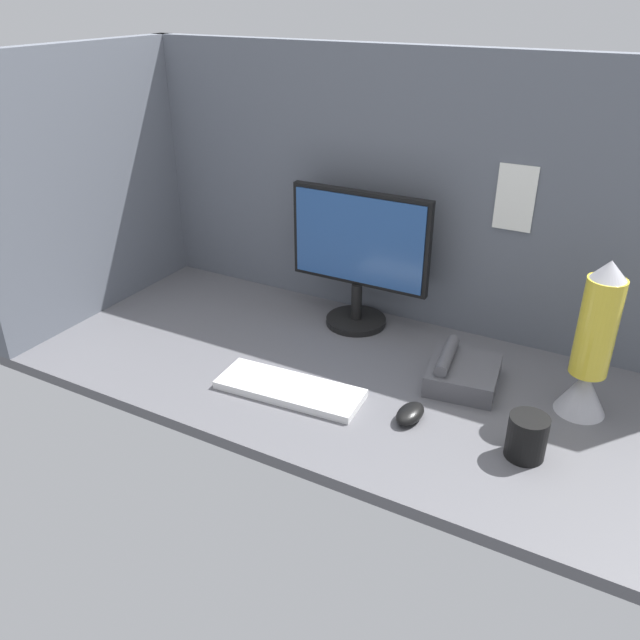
# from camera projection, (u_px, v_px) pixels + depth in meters

# --- Properties ---
(ground_plane) EXTENTS (1.80, 0.80, 0.03)m
(ground_plane) POSITION_uv_depth(u_px,v_px,m) (355.00, 376.00, 1.71)
(ground_plane) COLOR #515156
(cubicle_wall_back) EXTENTS (1.80, 0.06, 0.77)m
(cubicle_wall_back) POSITION_uv_depth(u_px,v_px,m) (416.00, 193.00, 1.82)
(cubicle_wall_back) COLOR #565B66
(cubicle_wall_back) RESTS_ON ground_plane
(cubicle_wall_side) EXTENTS (0.05, 0.80, 0.77)m
(cubicle_wall_side) POSITION_uv_depth(u_px,v_px,m) (91.00, 184.00, 1.90)
(cubicle_wall_side) COLOR #565B66
(cubicle_wall_side) RESTS_ON ground_plane
(monitor) EXTENTS (0.42, 0.18, 0.41)m
(monitor) POSITION_uv_depth(u_px,v_px,m) (359.00, 253.00, 1.85)
(monitor) COLOR black
(monitor) RESTS_ON ground_plane
(keyboard) EXTENTS (0.38, 0.16, 0.02)m
(keyboard) POSITION_uv_depth(u_px,v_px,m) (290.00, 389.00, 1.61)
(keyboard) COLOR silver
(keyboard) RESTS_ON ground_plane
(mouse) EXTENTS (0.07, 0.10, 0.03)m
(mouse) POSITION_uv_depth(u_px,v_px,m) (410.00, 414.00, 1.51)
(mouse) COLOR black
(mouse) RESTS_ON ground_plane
(mug_black_travel) EXTENTS (0.09, 0.09, 0.10)m
(mug_black_travel) POSITION_uv_depth(u_px,v_px,m) (527.00, 437.00, 1.38)
(mug_black_travel) COLOR black
(mug_black_travel) RESTS_ON ground_plane
(lava_lamp) EXTENTS (0.12, 0.12, 0.39)m
(lava_lamp) POSITION_uv_depth(u_px,v_px,m) (592.00, 352.00, 1.47)
(lava_lamp) COLOR #A5A5AD
(lava_lamp) RESTS_ON ground_plane
(desk_phone) EXTENTS (0.19, 0.21, 0.09)m
(desk_phone) POSITION_uv_depth(u_px,v_px,m) (462.00, 373.00, 1.64)
(desk_phone) COLOR #4C4C51
(desk_phone) RESTS_ON ground_plane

